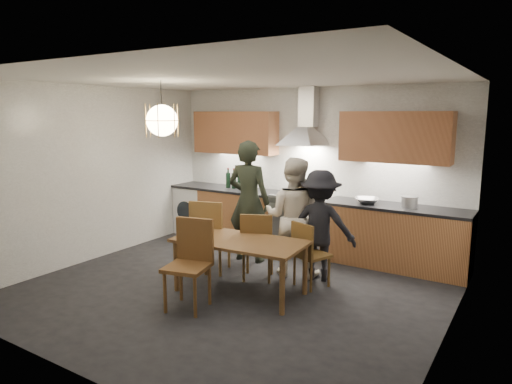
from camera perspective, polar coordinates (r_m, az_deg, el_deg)
The scene contains 17 objects.
ground at distance 5.89m, azimuth -3.03°, elevation -12.07°, with size 5.00×5.00×0.00m, color black.
room_shell at distance 5.48m, azimuth -3.19°, elevation 4.72°, with size 5.02×4.52×2.61m.
counter_run at distance 7.34m, azimuth 5.92°, elevation -3.95°, with size 5.00×0.62×0.90m.
range_stove at distance 7.35m, azimuth 5.74°, elevation -4.00°, with size 0.90×0.60×0.92m.
wall_fixtures at distance 7.25m, azimuth 6.36°, elevation 7.24°, with size 4.30×0.54×1.10m.
pendant_lamp at distance 6.02m, azimuth -11.66°, elevation 8.74°, with size 0.43×0.43×0.70m.
dining_table at distance 5.60m, azimuth -2.03°, elevation -6.76°, with size 1.65×0.90×0.67m.
chair_back_left at distance 6.31m, azimuth -5.89°, elevation -4.96°, with size 0.58×0.58×1.03m.
chair_back_mid at distance 6.01m, azimuth 0.15°, elevation -6.29°, with size 0.55×0.55×0.92m.
chair_back_right at distance 5.83m, azimuth 6.45°, elevation -7.26°, with size 0.50×0.50×0.85m.
chair_front at distance 5.29m, azimuth -8.15°, elevation -8.06°, with size 0.55×0.55×1.01m.
person_left at distance 6.75m, azimuth -0.91°, elevation -1.18°, with size 0.66×0.43×1.81m, color black.
person_mid at distance 6.21m, azimuth 4.62°, elevation -3.09°, with size 0.79×0.61×1.62m, color silver.
person_right at distance 6.09m, azimuth 7.99°, elevation -4.14°, with size 0.95×0.54×1.47m, color black.
mixing_bowl at distance 6.80m, azimuth 13.69°, elevation -1.05°, with size 0.34×0.34×0.08m, color silver.
stock_pot at distance 6.65m, azimuth 18.63°, elevation -1.23°, with size 0.22×0.22×0.16m, color silver.
wine_bottles at distance 7.85m, azimuth -2.05°, elevation 1.63°, with size 0.57×0.08×0.34m.
Camera 1 is at (3.16, -4.45, 2.20)m, focal length 32.00 mm.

